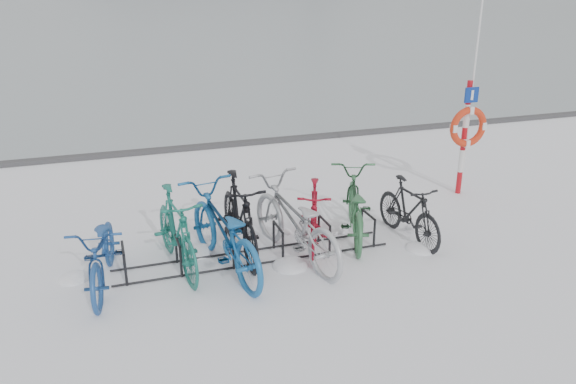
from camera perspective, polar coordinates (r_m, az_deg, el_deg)
ground at (r=8.18m, az=-3.41°, el=-6.71°), size 900.00×900.00×0.00m
quay_edge at (r=13.58m, az=-10.07°, el=4.43°), size 400.00×0.25×0.10m
bike_rack at (r=8.10m, az=-3.44°, el=-5.57°), size 4.00×0.48×0.46m
lifebuoy_station at (r=10.69m, az=17.78°, el=6.31°), size 0.74×0.22×3.85m
bike_0 at (r=7.68m, az=-18.31°, el=-5.58°), size 0.92×1.97×0.99m
bike_1 at (r=7.85m, az=-11.28°, el=-3.70°), size 0.77×1.97×1.15m
bike_2 at (r=7.69m, az=-6.60°, el=-3.78°), size 1.20×2.37×1.19m
bike_3 at (r=8.13m, az=-4.96°, el=-2.30°), size 0.56×1.99×1.20m
bike_4 at (r=7.95m, az=0.67°, el=-2.80°), size 1.27×2.38×1.19m
bike_5 at (r=8.34m, az=2.67°, el=-2.34°), size 1.07×1.74×1.01m
bike_6 at (r=8.73m, az=6.77°, el=-1.19°), size 1.37×2.14×1.06m
bike_7 at (r=8.80m, az=12.19°, el=-1.66°), size 0.59×1.65×0.97m
snow_drifts at (r=8.51m, az=1.23°, el=-5.57°), size 5.67×1.64×0.19m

